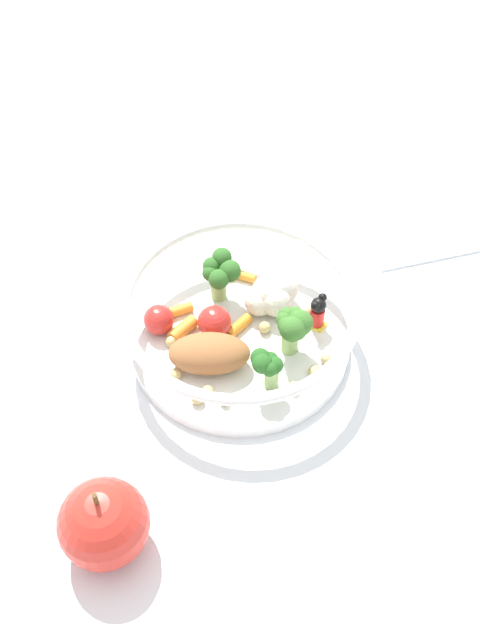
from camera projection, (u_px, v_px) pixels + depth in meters
ground_plane at (231, 341)px, 0.70m from camera, size 2.40×2.40×0.00m
food_container at (242, 321)px, 0.67m from camera, size 0.22×0.22×0.06m
loose_apple at (104, 524)px, 0.54m from camera, size 0.07×0.07×0.08m
folded_napkin at (416, 226)px, 0.79m from camera, size 0.14×0.13×0.01m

